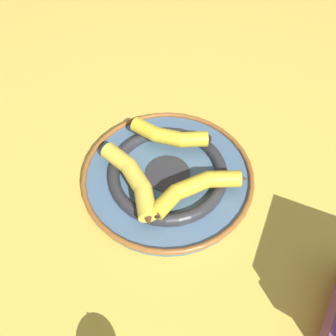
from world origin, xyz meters
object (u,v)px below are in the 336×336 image
decorative_bowl (168,174)px  banana_c (134,180)px  banana_b (197,188)px  banana_a (167,135)px

decorative_bowl → banana_c: (-0.07, -0.04, 0.04)m
decorative_bowl → banana_b: banana_b is taller
decorative_bowl → banana_a: size_ratio=1.92×
decorative_bowl → banana_c: bearing=-147.4°
banana_a → banana_b: 0.15m
banana_a → banana_c: size_ratio=0.99×
banana_a → banana_b: (0.06, -0.14, -0.00)m
decorative_bowl → banana_a: 0.09m
banana_a → banana_c: (-0.07, -0.13, 0.00)m
decorative_bowl → banana_c: size_ratio=1.90×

